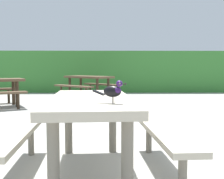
% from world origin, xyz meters
% --- Properties ---
extents(hedge_wall, '(28.00, 1.59, 1.72)m').
position_xyz_m(hedge_wall, '(0.00, 10.10, 0.86)').
color(hedge_wall, '#387A33').
rests_on(hedge_wall, ground).
extents(picnic_table_foreground, '(1.77, 1.84, 0.74)m').
position_xyz_m(picnic_table_foreground, '(-0.37, 0.21, 0.56)').
color(picnic_table_foreground, '#B2A893').
rests_on(picnic_table_foreground, ground).
extents(bird_grackle, '(0.27, 0.15, 0.18)m').
position_xyz_m(bird_grackle, '(-0.16, -0.27, 0.84)').
color(bird_grackle, black).
rests_on(bird_grackle, picnic_table_foreground).
extents(picnic_table_far_centre, '(2.40, 2.40, 0.74)m').
position_xyz_m(picnic_table_far_centre, '(-0.86, 7.57, 0.56)').
color(picnic_table_far_centre, brown).
rests_on(picnic_table_far_centre, ground).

